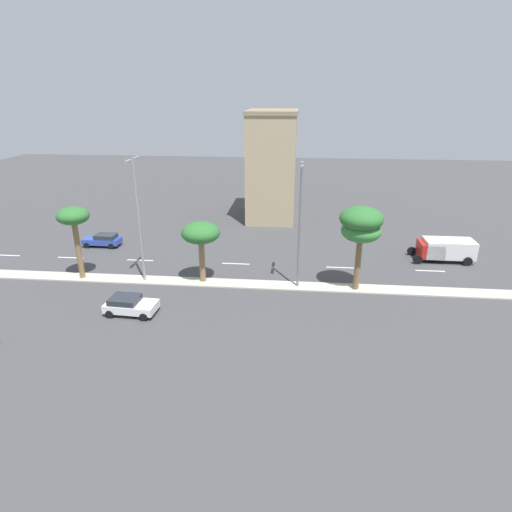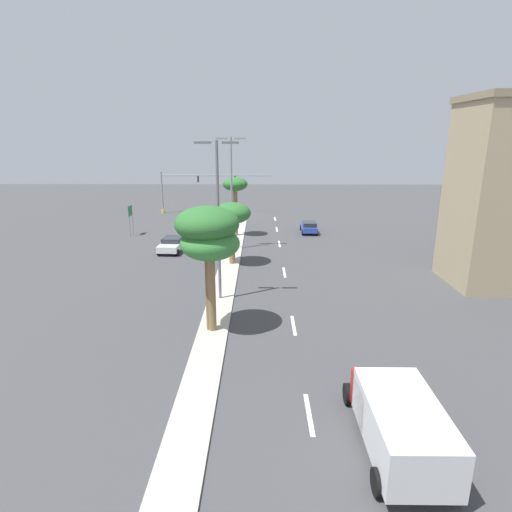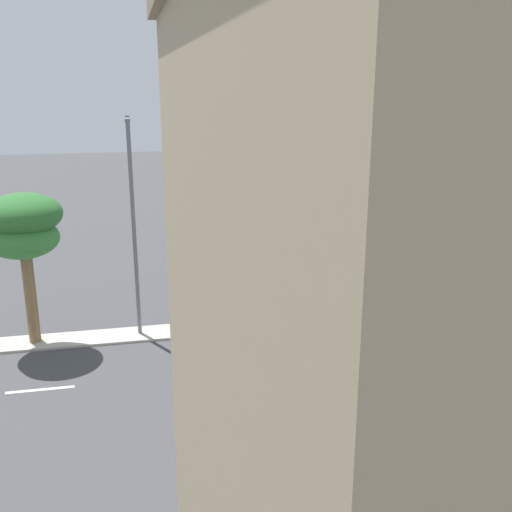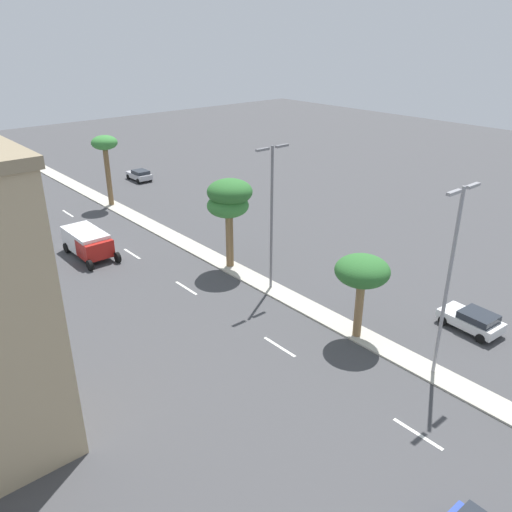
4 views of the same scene
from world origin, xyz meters
name	(u,v)px [view 2 (image 2 of 4)]	position (x,y,z in m)	size (l,w,h in m)	color
ground_plane	(216,320)	(0.00, 38.38, 0.00)	(160.00, 160.00, 0.00)	#424244
median_curb	(187,438)	(0.00, 49.35, 0.06)	(1.80, 98.69, 0.12)	#B7B2A3
lane_stripe_leading	(275,219)	(-4.87, 4.00, 0.01)	(0.20, 2.80, 0.01)	silver
lane_stripe_mid	(277,229)	(-4.87, 11.08, 0.01)	(0.20, 2.80, 0.01)	silver
lane_stripe_near	(279,244)	(-4.87, 18.61, 0.01)	(0.20, 2.80, 0.01)	silver
lane_stripe_right	(284,272)	(-4.87, 28.63, 0.01)	(0.20, 2.80, 0.01)	silver
lane_stripe_center	(294,325)	(-4.87, 39.16, 0.01)	(0.20, 2.80, 0.01)	silver
lane_stripe_rear	(309,414)	(-4.87, 47.78, 0.01)	(0.20, 2.80, 0.01)	silver
traffic_signal_gantry	(191,187)	(7.72, -0.55, 4.03)	(16.87, 0.53, 6.22)	gray
directional_road_sign	(130,214)	(12.46, 14.43, 2.50)	(0.10, 1.35, 3.51)	gray
palm_tree_front	(235,187)	(0.08, 14.88, 5.74)	(2.83, 2.83, 6.72)	olive
palm_tree_far	(232,214)	(-0.25, 26.25, 4.60)	(3.42, 3.42, 5.55)	olive
palm_tree_outboard	(210,246)	(0.02, 40.03, 5.26)	(3.36, 3.36, 6.21)	olive
palm_tree_left	(207,226)	(0.17, 39.94, 6.40)	(3.63, 3.63, 7.41)	brown
street_lamp_mid	(231,186)	(0.10, 20.87, 6.53)	(2.90, 0.24, 11.10)	gray
street_lamp_rear	(218,211)	(0.05, 34.89, 6.42)	(2.90, 0.24, 10.88)	slate
sedan_white_mid	(172,244)	(6.16, 21.83, 0.75)	(2.33, 4.08, 1.40)	silver
sedan_blue_outboard	(309,227)	(-8.68, 13.00, 0.76)	(1.94, 4.12, 1.41)	#2D47AD
box_truck	(398,419)	(-7.87, 49.73, 1.28)	(2.77, 6.17, 2.24)	#B21E19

